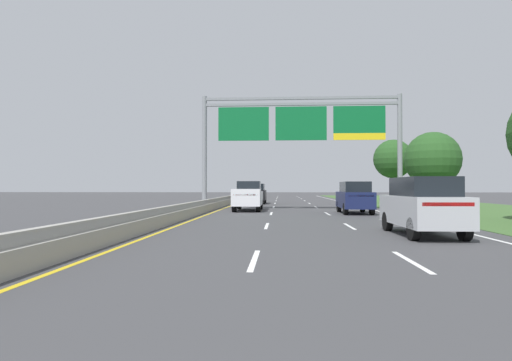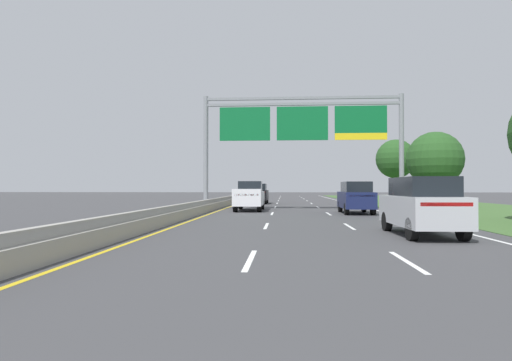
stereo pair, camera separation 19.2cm
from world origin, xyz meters
name	(u,v)px [view 2 (the right image)]	position (x,y,z in m)	size (l,w,h in m)	color
ground_plane	(297,209)	(0.00, 35.00, 0.00)	(220.00, 220.00, 0.00)	#3D3D3F
lane_striping	(298,209)	(0.00, 34.54, 0.00)	(11.96, 106.00, 0.01)	white
grass_verge_right	(475,209)	(13.95, 35.00, 0.01)	(14.00, 110.00, 0.02)	#3D602D
median_barrier_concrete	(217,204)	(-6.60, 35.00, 0.35)	(0.60, 110.00, 0.85)	#99968E
overhead_sign_gantry	(302,128)	(0.30, 32.43, 6.19)	(15.06, 0.42, 8.71)	gray
pickup_truck_white	(250,196)	(-3.65, 32.03, 1.07)	(2.01, 5.40, 2.20)	silver
car_black_left_lane_suv	(259,193)	(-3.79, 45.30, 1.10)	(1.93, 4.71, 2.11)	black
car_silver_right_lane_suv	(421,205)	(3.92, 16.06, 1.10)	(1.98, 4.73, 2.11)	#B2B5BA
car_navy_right_lane_suv	(356,197)	(3.69, 28.97, 1.10)	(1.93, 4.71, 2.11)	#161E47
roadside_tree_mid	(435,159)	(12.14, 38.56, 4.19)	(4.84, 4.84, 6.62)	#4C3823
roadside_tree_far	(396,159)	(11.40, 48.91, 4.91)	(4.37, 4.37, 7.11)	#4C3823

